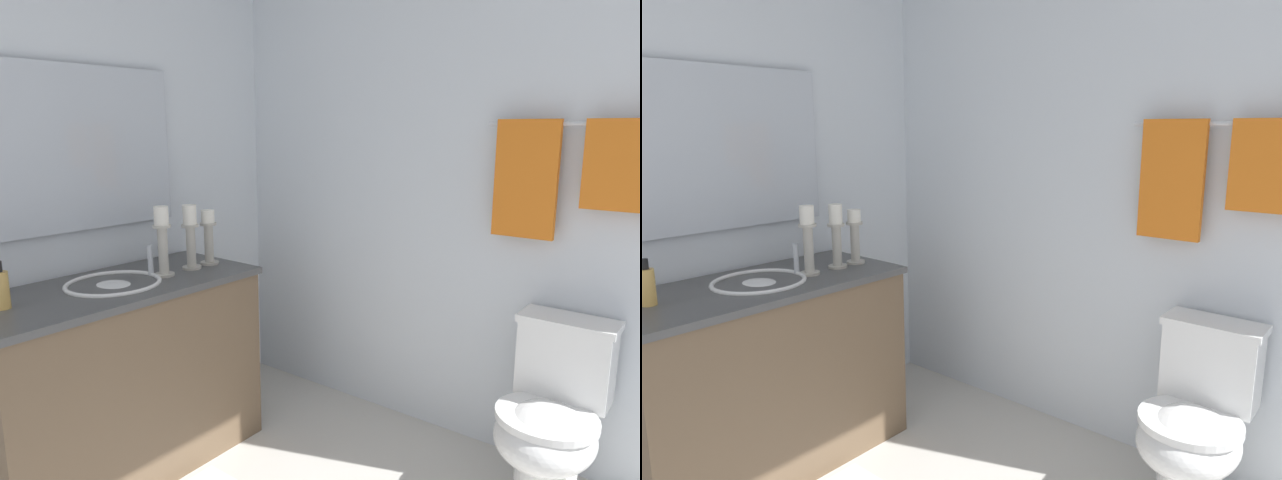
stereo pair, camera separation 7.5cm
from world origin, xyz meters
TOP-DOWN VIEW (x-y plane):
  - wall_back at (0.00, 1.26)m, footprint 2.57×0.04m
  - wall_left at (-1.29, 0.00)m, footprint 0.04×2.52m
  - vanity_cabinet at (-0.96, 0.05)m, footprint 0.58×1.23m
  - sink_basin at (-0.96, 0.05)m, footprint 0.40×0.40m
  - mirror at (-1.24, 0.05)m, footprint 0.02×1.04m
  - candle_holder_tall at (-0.92, 0.54)m, footprint 0.09×0.09m
  - candle_holder_short at (-0.91, 0.43)m, footprint 0.09×0.09m
  - candle_holder_mid at (-0.90, 0.27)m, footprint 0.09×0.09m
  - soap_bottle at (-0.99, -0.39)m, footprint 0.06×0.06m
  - toilet at (0.61, 0.98)m, footprint 0.39×0.54m
  - towel_bar at (0.56, 1.20)m, footprint 0.72×0.02m
  - towel_near_vanity at (0.38, 1.18)m, footprint 0.26×0.03m
  - towel_center at (0.74, 1.18)m, footprint 0.28×0.03m

SIDE VIEW (x-z plane):
  - toilet at x=0.61m, z-range -0.01..0.74m
  - vanity_cabinet at x=-0.96m, z-range 0.00..0.86m
  - sink_basin at x=-0.96m, z-range 0.70..0.94m
  - soap_bottle at x=-0.99m, z-range 0.84..1.02m
  - candle_holder_tall at x=-0.92m, z-range 0.86..1.13m
  - candle_holder_short at x=-0.91m, z-range 0.87..1.17m
  - candle_holder_mid at x=-0.90m, z-range 0.87..1.18m
  - wall_back at x=0.00m, z-range 0.00..2.45m
  - wall_left at x=-1.29m, z-range 0.00..2.45m
  - towel_near_vanity at x=0.38m, z-range 1.05..1.55m
  - towel_center at x=0.74m, z-range 1.20..1.55m
  - mirror at x=-1.24m, z-range 1.06..1.79m
  - towel_bar at x=0.56m, z-range 1.52..1.54m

